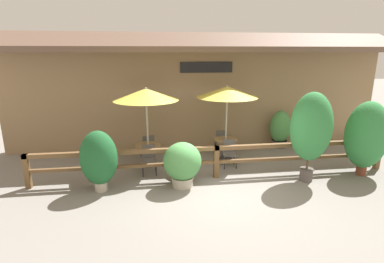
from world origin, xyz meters
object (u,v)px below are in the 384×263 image
Objects in this scene: potted_plant_tall_tropical at (99,159)px; potted_plant_broad_leaf at (182,163)px; chair_near_streetside at (149,158)px; potted_plant_corner_fern at (280,129)px; dining_table_middle at (226,143)px; chair_middle_streetside at (229,152)px; potted_plant_entrance_palm at (367,135)px; potted_plant_small_flowering at (311,128)px; chair_middle_wallside at (221,140)px; dining_table_near at (148,149)px; patio_umbrella_near at (146,95)px; chair_near_wallside at (148,145)px; patio_umbrella_middle at (227,92)px.

potted_plant_broad_leaf is at bearing -0.84° from potted_plant_tall_tropical.
potted_plant_corner_fern is at bearing 18.36° from chair_near_streetside.
potted_plant_corner_fern reaches higher than dining_table_middle.
chair_middle_streetside reaches higher than dining_table_middle.
chair_middle_streetside is 0.39× the size of potted_plant_entrance_palm.
dining_table_middle is 0.65× the size of potted_plant_broad_leaf.
potted_plant_small_flowering is at bearing -1.54° from potted_plant_tall_tropical.
chair_middle_wallside is (0.04, 1.34, 0.00)m from chair_middle_streetside.
potted_plant_corner_fern is (0.54, 3.08, -0.83)m from potted_plant_small_flowering.
potted_plant_small_flowering reaches higher than dining_table_near.
potted_plant_entrance_palm is (7.49, 0.02, 0.33)m from potted_plant_tall_tropical.
potted_plant_corner_fern is at bearing 14.53° from patio_umbrella_near.
patio_umbrella_near reaches higher than chair_middle_wallside.
potted_plant_broad_leaf is (-1.67, -2.61, 0.19)m from chair_middle_wallside.
dining_table_near is 2.60m from dining_table_middle.
potted_plant_small_flowering is at bearing -17.58° from chair_near_streetside.
chair_middle_wallside is at bearing 172.49° from chair_near_wallside.
potted_plant_tall_tropical is 1.15× the size of potted_plant_corner_fern.
chair_middle_streetside is 1.00× the size of chair_middle_wallside.
dining_table_near is at bearing 157.95° from potted_plant_small_flowering.
patio_umbrella_middle is 1.13× the size of potted_plant_entrance_palm.
patio_umbrella_near is 2.49m from potted_plant_tall_tropical.
chair_near_streetside is 0.34× the size of patio_umbrella_middle.
patio_umbrella_middle is at bearing 0.00° from dining_table_middle.
dining_table_near is 2.08m from potted_plant_tall_tropical.
chair_near_streetside and chair_middle_wallside have the same top height.
patio_umbrella_middle is at bearing 49.20° from potted_plant_broad_leaf.
patio_umbrella_near is 2.60m from patio_umbrella_middle.
chair_near_streetside is at bearing -158.78° from potted_plant_corner_fern.
potted_plant_entrance_palm is (3.66, -1.89, -1.08)m from patio_umbrella_middle.
chair_near_streetside reaches higher than dining_table_near.
potted_plant_broad_leaf is at bearing -130.80° from dining_table_middle.
dining_table_middle is at bearing 157.82° from chair_near_wallside.
chair_middle_streetside is (-0.05, -0.67, -1.81)m from patio_umbrella_middle.
dining_table_near is 6.49m from potted_plant_entrance_palm.
potted_plant_entrance_palm is at bearing 0.54° from potted_plant_broad_leaf.
potted_plant_corner_fern is (2.37, 1.02, -1.57)m from patio_umbrella_middle.
chair_middle_streetside is at bearing 143.46° from potted_plant_small_flowering.
chair_near_streetside is 2.73m from dining_table_middle.
chair_near_streetside is 3.27m from patio_umbrella_middle.
potted_plant_corner_fern is (4.94, 1.92, 0.24)m from chair_near_streetside.
chair_middle_wallside is (2.57, 1.57, 0.00)m from chair_near_streetside.
chair_near_streetside is at bearing 38.59° from chair_middle_wallside.
patio_umbrella_middle is at bearing 97.60° from chair_middle_wallside.
dining_table_near is 1.00× the size of dining_table_middle.
potted_plant_broad_leaf is at bearing -179.46° from potted_plant_entrance_palm.
chair_middle_streetside is at bearing 143.78° from chair_near_wallside.
chair_middle_wallside is (-0.01, 0.67, -1.81)m from patio_umbrella_middle.
patio_umbrella_near is 0.99× the size of potted_plant_small_flowering.
chair_middle_streetside is (2.53, 0.23, 0.00)m from chair_near_streetside.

